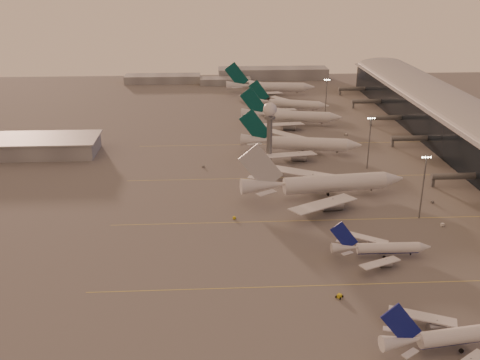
{
  "coord_description": "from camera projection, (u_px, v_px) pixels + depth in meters",
  "views": [
    {
      "loc": [
        -22.95,
        -132.6,
        89.34
      ],
      "look_at": [
        -11.43,
        74.58,
        9.16
      ],
      "focal_mm": 42.0,
      "sensor_mm": 36.0,
      "label": 1
    }
  ],
  "objects": [
    {
      "name": "mast_c",
      "position": [
        369.0,
        140.0,
        256.97
      ],
      "size": [
        3.6,
        0.56,
        25.0
      ],
      "color": "#5A5D62",
      "rests_on": "ground"
    },
    {
      "name": "gsv_truck_b",
      "position": [
        444.0,
        223.0,
        203.96
      ],
      "size": [
        6.12,
        3.74,
        2.33
      ],
      "color": "silver",
      "rests_on": "ground"
    },
    {
      "name": "gsv_tug_hangar",
      "position": [
        346.0,
        135.0,
        312.12
      ],
      "size": [
        3.45,
        2.43,
        0.91
      ],
      "color": "silver",
      "rests_on": "ground"
    },
    {
      "name": "taxiway_markings",
      "position": [
        353.0,
        218.0,
        210.59
      ],
      "size": [
        180.0,
        185.25,
        0.02
      ],
      "color": "#D6C34B",
      "rests_on": "ground"
    },
    {
      "name": "gsv_catering_b",
      "position": [
        433.0,
        199.0,
        223.38
      ],
      "size": [
        5.14,
        3.83,
        3.86
      ],
      "color": "#595B5E",
      "rests_on": "ground"
    },
    {
      "name": "narrowbody_mid",
      "position": [
        381.0,
        250.0,
        181.9
      ],
      "size": [
        33.5,
        26.76,
        13.09
      ],
      "color": "silver",
      "rests_on": "ground"
    },
    {
      "name": "greentail_a",
      "position": [
        301.0,
        146.0,
        281.11
      ],
      "size": [
        60.86,
        48.74,
        22.27
      ],
      "color": "silver",
      "rests_on": "ground"
    },
    {
      "name": "narrowbody_near",
      "position": [
        454.0,
        339.0,
        137.98
      ],
      "size": [
        39.61,
        31.42,
        15.52
      ],
      "color": "silver",
      "rests_on": "ground"
    },
    {
      "name": "mast_d",
      "position": [
        326.0,
        97.0,
        340.69
      ],
      "size": [
        3.6,
        0.56,
        25.0
      ],
      "color": "#5A5D62",
      "rests_on": "ground"
    },
    {
      "name": "greentail_b",
      "position": [
        292.0,
        118.0,
        331.53
      ],
      "size": [
        59.92,
        47.98,
        21.94
      ],
      "color": "silver",
      "rests_on": "ground"
    },
    {
      "name": "gsv_tug_mid",
      "position": [
        339.0,
        296.0,
        160.24
      ],
      "size": [
        4.43,
        4.34,
        1.11
      ],
      "color": "gold",
      "rests_on": "ground"
    },
    {
      "name": "ground",
      "position": [
        296.0,
        305.0,
        156.89
      ],
      "size": [
        700.0,
        700.0,
        0.0
      ],
      "primitive_type": "plane",
      "color": "#585555",
      "rests_on": "ground"
    },
    {
      "name": "greentail_c",
      "position": [
        289.0,
        106.0,
        363.39
      ],
      "size": [
        51.32,
        40.82,
        19.24
      ],
      "color": "silver",
      "rests_on": "ground"
    },
    {
      "name": "gsv_truck_c",
      "position": [
        235.0,
        216.0,
        209.73
      ],
      "size": [
        5.29,
        3.83,
        2.02
      ],
      "color": "gold",
      "rests_on": "ground"
    },
    {
      "name": "widebody_white",
      "position": [
        324.0,
        187.0,
        228.48
      ],
      "size": [
        69.3,
        55.24,
        24.41
      ],
      "color": "silver",
      "rests_on": "ground"
    },
    {
      "name": "gsv_truck_d",
      "position": [
        203.0,
        165.0,
        263.25
      ],
      "size": [
        2.93,
        5.16,
        1.97
      ],
      "color": "#595B5E",
      "rests_on": "ground"
    },
    {
      "name": "radar_tower",
      "position": [
        270.0,
        121.0,
        261.36
      ],
      "size": [
        6.4,
        6.4,
        31.1
      ],
      "color": "#5A5D62",
      "rests_on": "ground"
    },
    {
      "name": "greentail_d",
      "position": [
        271.0,
        89.0,
        407.6
      ],
      "size": [
        65.25,
        52.49,
        23.7
      ],
      "color": "silver",
      "rests_on": "ground"
    },
    {
      "name": "hangar",
      "position": [
        16.0,
        146.0,
        279.5
      ],
      "size": [
        82.0,
        27.0,
        8.5
      ],
      "color": "slate",
      "rests_on": "ground"
    },
    {
      "name": "mast_b",
      "position": [
        423.0,
        184.0,
        206.01
      ],
      "size": [
        3.6,
        0.56,
        25.0
      ],
      "color": "#5A5D62",
      "rests_on": "ground"
    },
    {
      "name": "distant_horizon",
      "position": [
        240.0,
        76.0,
        458.44
      ],
      "size": [
        165.0,
        37.5,
        9.0
      ],
      "color": "slate",
      "rests_on": "ground"
    }
  ]
}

